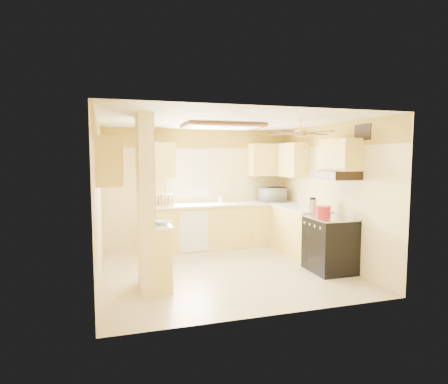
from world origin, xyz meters
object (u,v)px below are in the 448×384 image
object	(u,v)px
stove	(330,244)
dutch_oven	(323,211)
microwave	(272,194)
bowl	(162,223)
kettle	(312,205)

from	to	relation	value
stove	dutch_oven	size ratio (longest dim) A/B	3.40
stove	microwave	size ratio (longest dim) A/B	1.65
stove	bowl	xyz separation A→B (m)	(-2.78, 0.00, 0.51)
bowl	dutch_oven	xyz separation A→B (m)	(2.72, 0.14, 0.04)
bowl	stove	bearing A→B (deg)	-0.04
microwave	bowl	bearing A→B (deg)	41.20
microwave	kettle	size ratio (longest dim) A/B	2.21
bowl	dutch_oven	size ratio (longest dim) A/B	0.87
bowl	kettle	distance (m)	2.81
kettle	microwave	bearing A→B (deg)	92.22
bowl	dutch_oven	distance (m)	2.72
bowl	kettle	size ratio (longest dim) A/B	0.93
kettle	bowl	bearing A→B (deg)	-168.90
bowl	dutch_oven	world-z (taller)	dutch_oven
stove	dutch_oven	world-z (taller)	dutch_oven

